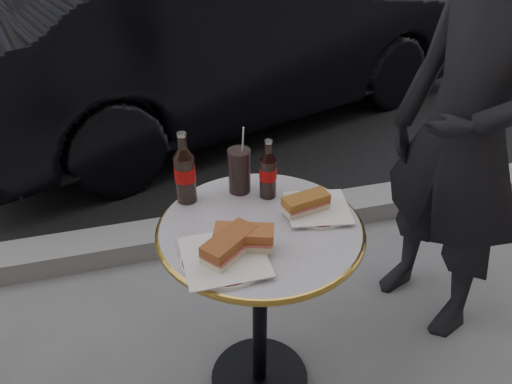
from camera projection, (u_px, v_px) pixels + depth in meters
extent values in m
plane|color=slate|center=(259.00, 381.00, 1.88)|extent=(80.00, 80.00, 0.00)
cube|color=black|center=(146.00, 30.00, 5.92)|extent=(40.00, 8.00, 0.00)
cube|color=gray|center=(213.00, 230.00, 2.58)|extent=(40.00, 0.20, 0.12)
cylinder|color=white|center=(224.00, 259.00, 1.34)|extent=(0.27, 0.27, 0.01)
cylinder|color=white|center=(317.00, 210.00, 1.54)|extent=(0.26, 0.26, 0.01)
cube|color=#9A4E27|center=(229.00, 246.00, 1.34)|extent=(0.18, 0.16, 0.06)
cube|color=#AA562B|center=(244.00, 238.00, 1.36)|extent=(0.18, 0.12, 0.06)
cube|color=#9E6228|center=(306.00, 204.00, 1.51)|extent=(0.15, 0.09, 0.05)
cylinder|color=black|center=(239.00, 171.00, 1.60)|extent=(0.09, 0.09, 0.15)
imported|color=black|center=(232.00, 33.00, 3.57)|extent=(2.50, 4.04, 1.25)
imported|color=black|center=(466.00, 138.00, 1.77)|extent=(0.57, 0.70, 1.64)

